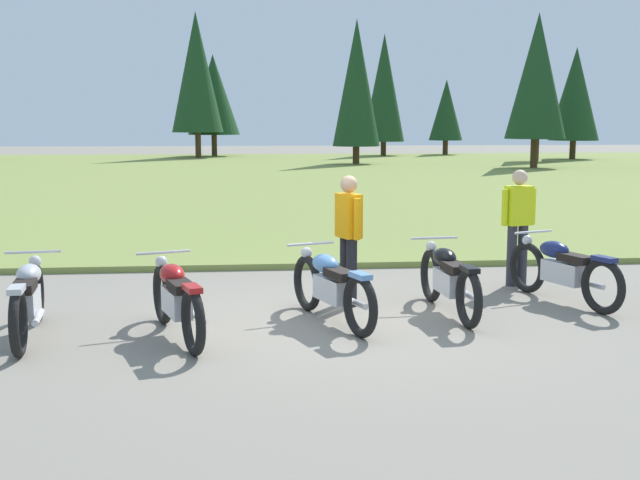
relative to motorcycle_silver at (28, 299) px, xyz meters
The scene contains 10 objects.
ground_plane 3.32m from the motorcycle_silver, ahead, with size 140.00×140.00×0.00m, color gray.
grass_moorland 25.98m from the motorcycle_silver, 82.75° to the left, with size 80.00×44.00×0.10m, color olive.
forest_treeline 37.17m from the motorcycle_silver, 83.24° to the left, with size 42.43×27.10×9.11m.
motorcycle_silver is the anchor object (origin of this frame).
motorcycle_red 1.61m from the motorcycle_silver, ahead, with size 0.86×2.03×0.88m.
motorcycle_sky_blue 3.38m from the motorcycle_silver, ahead, with size 0.91×2.01×0.88m.
motorcycle_black 4.88m from the motorcycle_silver, ahead, with size 0.62×2.10×0.88m.
motorcycle_navy 6.56m from the motorcycle_silver, ahead, with size 0.91×2.01×0.88m.
rider_in_hivis_vest 6.67m from the motorcycle_silver, 19.86° to the left, with size 0.54×0.30×1.67m.
rider_with_back_turned 3.92m from the motorcycle_silver, 18.97° to the left, with size 0.33×0.52×1.67m.
Camera 1 is at (-0.91, -9.04, 2.34)m, focal length 44.66 mm.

